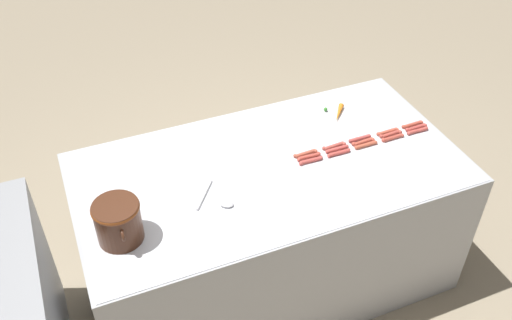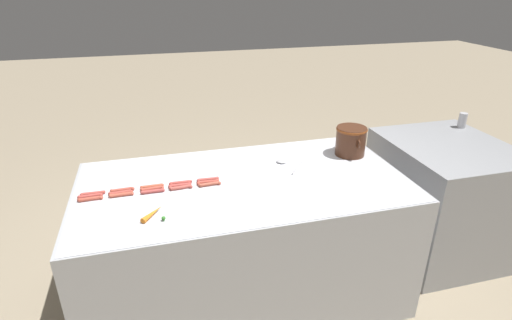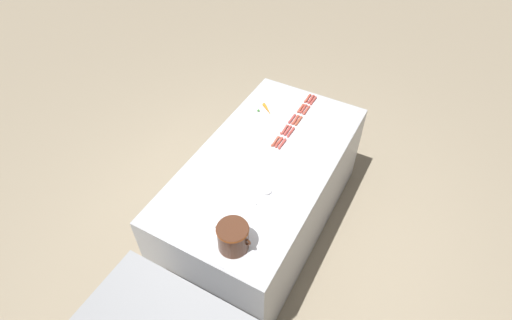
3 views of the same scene
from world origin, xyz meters
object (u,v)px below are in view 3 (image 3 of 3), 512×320
object	(u,v)px
hot_dog_6	(303,109)
bean_pot	(233,236)
hot_dog_7	(295,120)
carrot	(267,109)
hot_dog_4	(282,144)
hot_dog_14	(275,141)
hot_dog_8	(288,130)
hot_dog_9	(279,142)
hot_dog_11	(301,108)
serving_spoon	(262,193)
hot_dog_0	(313,101)
hot_dog_13	(285,129)
hot_dog_10	(308,98)
hot_dog_3	(291,132)
hot_dog_2	(299,121)
hot_dog_1	(306,110)
hot_dog_12	(292,119)

from	to	relation	value
hot_dog_6	bean_pot	distance (m)	1.60
hot_dog_7	carrot	world-z (taller)	carrot
hot_dog_4	hot_dog_14	size ratio (longest dim) A/B	1.00
hot_dog_8	carrot	bearing A→B (deg)	-29.50
hot_dog_6	hot_dog_8	world-z (taller)	same
bean_pot	hot_dog_9	bearing A→B (deg)	-80.06
hot_dog_14	hot_dog_11	bearing A→B (deg)	-90.22
hot_dog_8	carrot	size ratio (longest dim) A/B	0.94
carrot	hot_dog_7	bearing A→B (deg)	179.67
serving_spoon	hot_dog_7	bearing A→B (deg)	-81.34
hot_dog_0	hot_dog_4	xyz separation A→B (m)	(-0.00, 0.69, 0.00)
hot_dog_13	serving_spoon	xyz separation A→B (m)	(-0.17, 0.73, -0.00)
hot_dog_0	hot_dog_10	world-z (taller)	same
hot_dog_6	serving_spoon	distance (m)	1.09
hot_dog_3	hot_dog_8	xyz separation A→B (m)	(0.03, -0.01, 0.00)
hot_dog_2	hot_dog_10	xyz separation A→B (m)	(0.06, -0.35, 0.00)
bean_pot	carrot	size ratio (longest dim) A/B	1.78
hot_dog_4	carrot	xyz separation A→B (m)	(0.33, -0.35, 0.00)
hot_dog_0	serving_spoon	distance (m)	1.25
hot_dog_10	hot_dog_14	distance (m)	0.69
hot_dog_1	hot_dog_13	bearing A→B (deg)	80.13
hot_dog_1	bean_pot	bearing A→B (deg)	95.64
hot_dog_4	hot_dog_7	bearing A→B (deg)	-84.29
hot_dog_7	hot_dog_8	size ratio (longest dim) A/B	1.00
hot_dog_6	hot_dog_9	world-z (taller)	same
hot_dog_9	hot_dog_6	bearing A→B (deg)	-89.73
hot_dog_3	hot_dog_6	size ratio (longest dim) A/B	1.00
hot_dog_9	bean_pot	bearing A→B (deg)	99.94
hot_dog_6	hot_dog_10	distance (m)	0.17
hot_dog_7	hot_dog_14	distance (m)	0.35
hot_dog_13	hot_dog_10	bearing A→B (deg)	-89.56
hot_dog_10	serving_spoon	world-z (taller)	hot_dog_10
hot_dog_9	hot_dog_14	world-z (taller)	same
hot_dog_2	hot_dog_3	world-z (taller)	same
hot_dog_3	hot_dog_4	world-z (taller)	same
hot_dog_13	carrot	xyz separation A→B (m)	(0.27, -0.17, 0.00)
hot_dog_1	hot_dog_7	xyz separation A→B (m)	(0.03, 0.17, 0.00)
hot_dog_10	carrot	bearing A→B (deg)	52.91
hot_dog_8	hot_dog_11	world-z (taller)	same
hot_dog_12	bean_pot	size ratio (longest dim) A/B	0.53
hot_dog_13	hot_dog_3	bearing A→B (deg)	175.77
hot_dog_4	hot_dog_11	world-z (taller)	same
bean_pot	hot_dog_7	bearing A→B (deg)	-82.42
hot_dog_12	hot_dog_13	world-z (taller)	same
hot_dog_9	hot_dog_1	bearing A→B (deg)	-93.40
serving_spoon	bean_pot	bearing A→B (deg)	95.61
hot_dog_3	bean_pot	xyz separation A→B (m)	(-0.15, 1.23, 0.10)
hot_dog_8	hot_dog_14	bearing A→B (deg)	79.94
hot_dog_2	hot_dog_9	xyz separation A→B (m)	(0.03, 0.34, 0.00)
hot_dog_1	hot_dog_10	bearing A→B (deg)	-70.01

